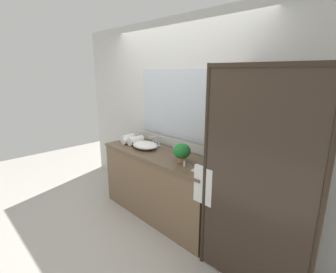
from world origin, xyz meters
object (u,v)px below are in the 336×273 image
object	(u,v)px
soap_dish	(196,170)
amenity_bottle_lotion	(174,148)
rolled_towel_near_edge	(128,138)
rolled_towel_middle	(128,140)
potted_plant	(182,152)
sink_basin	(145,145)
amenity_bottle_shampoo	(185,163)
faucet	(155,142)
rolled_towel_far_edge	(136,140)

from	to	relation	value
soap_dish	amenity_bottle_lotion	xyz separation A→B (m)	(-0.67, 0.34, 0.03)
rolled_towel_near_edge	rolled_towel_middle	bearing A→B (deg)	-31.23
potted_plant	rolled_towel_near_edge	distance (m)	1.19
amenity_bottle_lotion	rolled_towel_middle	xyz separation A→B (m)	(-0.71, -0.24, 0.00)
sink_basin	amenity_bottle_shampoo	world-z (taller)	sink_basin
amenity_bottle_shampoo	amenity_bottle_lotion	distance (m)	0.59
potted_plant	rolled_towel_middle	xyz separation A→B (m)	(-1.07, -0.00, -0.08)
potted_plant	rolled_towel_middle	world-z (taller)	potted_plant
amenity_bottle_shampoo	rolled_towel_middle	bearing A→B (deg)	176.08
soap_dish	amenity_bottle_shampoo	world-z (taller)	amenity_bottle_shampoo
amenity_bottle_shampoo	amenity_bottle_lotion	xyz separation A→B (m)	(-0.49, 0.32, 0.01)
faucet	amenity_bottle_lotion	world-z (taller)	faucet
rolled_towel_middle	potted_plant	bearing A→B (deg)	0.01
rolled_towel_near_edge	rolled_towel_far_edge	distance (m)	0.22
sink_basin	rolled_towel_near_edge	xyz separation A→B (m)	(-0.46, 0.04, 0.01)
faucet	rolled_towel_near_edge	bearing A→B (deg)	-162.48
amenity_bottle_shampoo	rolled_towel_middle	distance (m)	1.20
faucet	rolled_towel_far_edge	bearing A→B (deg)	-146.36
potted_plant	amenity_bottle_lotion	world-z (taller)	potted_plant
sink_basin	amenity_bottle_lotion	size ratio (longest dim) A/B	4.24
faucet	amenity_bottle_lotion	distance (m)	0.35
amenity_bottle_lotion	rolled_towel_near_edge	xyz separation A→B (m)	(-0.82, -0.18, 0.01)
faucet	rolled_towel_near_edge	distance (m)	0.49
faucet	amenity_bottle_shampoo	bearing A→B (deg)	-19.35
potted_plant	soap_dish	xyz separation A→B (m)	(0.30, -0.09, -0.11)
potted_plant	rolled_towel_far_edge	distance (m)	0.97
rolled_towel_far_edge	sink_basin	bearing A→B (deg)	-4.79
sink_basin	rolled_towel_middle	distance (m)	0.36
amenity_bottle_lotion	rolled_towel_far_edge	size ratio (longest dim) A/B	0.40
amenity_bottle_shampoo	rolled_towel_far_edge	size ratio (longest dim) A/B	0.33
amenity_bottle_lotion	rolled_towel_middle	world-z (taller)	rolled_towel_middle
amenity_bottle_shampoo	rolled_towel_far_edge	world-z (taller)	rolled_towel_far_edge
potted_plant	rolled_towel_near_edge	xyz separation A→B (m)	(-1.18, 0.07, -0.08)
sink_basin	amenity_bottle_lotion	distance (m)	0.41
rolled_towel_far_edge	rolled_towel_middle	bearing A→B (deg)	-155.30
rolled_towel_middle	rolled_towel_far_edge	distance (m)	0.12
faucet	soap_dish	world-z (taller)	faucet
amenity_bottle_lotion	rolled_towel_middle	bearing A→B (deg)	-161.05
faucet	potted_plant	size ratio (longest dim) A/B	0.77
soap_dish	faucet	bearing A→B (deg)	163.26
rolled_towel_middle	faucet	bearing A→B (deg)	31.03
sink_basin	potted_plant	xyz separation A→B (m)	(0.72, -0.03, 0.08)
rolled_towel_middle	rolled_towel_far_edge	world-z (taller)	rolled_towel_far_edge
rolled_towel_near_edge	rolled_towel_middle	size ratio (longest dim) A/B	1.09
faucet	rolled_towel_far_edge	size ratio (longest dim) A/B	0.74
sink_basin	rolled_towel_middle	bearing A→B (deg)	-175.15
sink_basin	faucet	xyz separation A→B (m)	(0.00, 0.18, 0.00)
amenity_bottle_lotion	faucet	bearing A→B (deg)	-175.22
potted_plant	amenity_bottle_shampoo	world-z (taller)	potted_plant
soap_dish	rolled_towel_middle	xyz separation A→B (m)	(-1.38, 0.09, 0.03)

